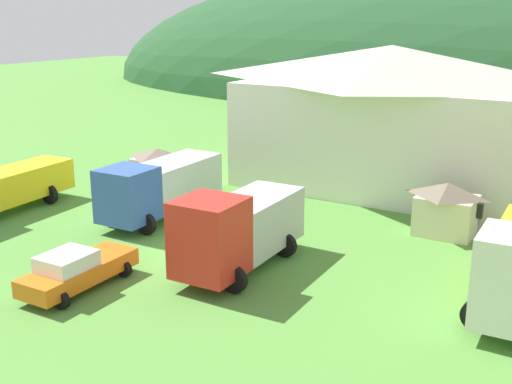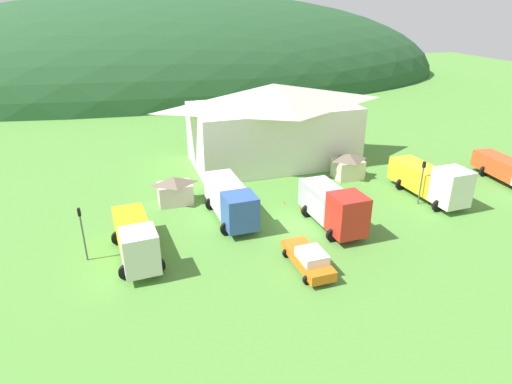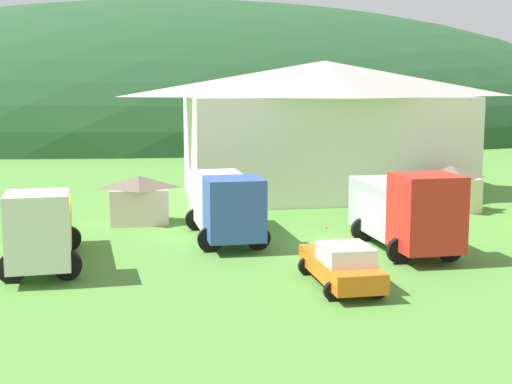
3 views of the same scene
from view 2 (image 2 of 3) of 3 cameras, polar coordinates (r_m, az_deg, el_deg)
ground_plane at (r=36.39m, az=5.37°, el=-4.42°), size 200.00×200.00×0.00m
forested_hill_backdrop at (r=102.86m, az=-10.85°, el=13.78°), size 129.10×60.00×37.01m
depot_building at (r=49.13m, az=2.18°, el=8.90°), size 18.93×10.34×8.79m
play_shed_cream at (r=46.31m, az=11.79°, el=3.36°), size 3.00×2.48×2.66m
play_shed_pink at (r=40.40m, az=-10.42°, el=0.31°), size 3.23×2.30×2.54m
flatbed_truck_yellow at (r=32.24m, az=-15.25°, el=-5.85°), size 3.41×8.18×3.35m
box_truck_blue at (r=36.66m, az=-3.29°, el=-1.03°), size 3.40×8.13×3.25m
crane_truck_red at (r=35.80m, az=10.01°, el=-1.80°), size 3.42×7.44×3.67m
heavy_rig_striped at (r=43.42m, az=21.70°, el=1.39°), size 3.53×8.57×3.73m
service_pickup_orange at (r=30.66m, az=6.80°, el=-8.54°), size 2.31×5.12×1.66m
traffic_light_west at (r=32.88m, az=-21.51°, el=-4.44°), size 0.20×0.32×4.07m
traffic_light_east at (r=41.78m, az=20.60°, el=1.67°), size 0.20×0.32×4.04m
traffic_cone_near_pickup at (r=40.19m, az=3.63°, el=-1.50°), size 0.36×0.36×0.45m
traffic_cone_mid_row at (r=39.15m, az=5.67°, el=-2.30°), size 0.36×0.36×0.60m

